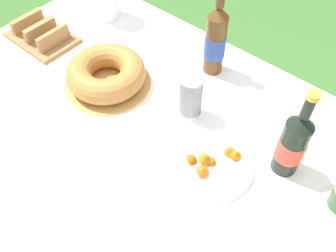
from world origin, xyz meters
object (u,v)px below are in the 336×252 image
cider_bottle_amber (216,40)px  bread_board (42,35)px  cup_stack (191,95)px  snack_plate_left (213,164)px  bundt_cake (106,74)px  juice_bottle_red (293,143)px

cider_bottle_amber → bread_board: (-0.60, -0.29, -0.11)m
cup_stack → bread_board: size_ratio=0.63×
cider_bottle_amber → snack_plate_left: size_ratio=1.40×
bundt_cake → cider_bottle_amber: (0.23, 0.29, 0.08)m
cup_stack → cider_bottle_amber: size_ratio=0.49×
snack_plate_left → cider_bottle_amber: bearing=126.4°
cup_stack → snack_plate_left: bearing=-33.5°
cup_stack → snack_plate_left: cup_stack is taller
snack_plate_left → juice_bottle_red: bearing=40.3°
juice_bottle_red → bundt_cake: bearing=-171.8°
cider_bottle_amber → juice_bottle_red: 0.45m
cup_stack → snack_plate_left: size_ratio=0.68×
juice_bottle_red → snack_plate_left: bearing=-139.7°
bundt_cake → snack_plate_left: bundt_cake is taller
cup_stack → cider_bottle_amber: (-0.07, 0.22, 0.05)m
bundt_cake → cider_bottle_amber: 0.38m
juice_bottle_red → cider_bottle_amber: bearing=153.2°
cider_bottle_amber → bread_board: bearing=-154.4°
juice_bottle_red → bread_board: (-1.00, -0.09, -0.09)m
cider_bottle_amber → juice_bottle_red: (0.40, -0.20, -0.02)m
bread_board → cup_stack: bearing=6.1°
cider_bottle_amber → bundt_cake: bearing=-128.1°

